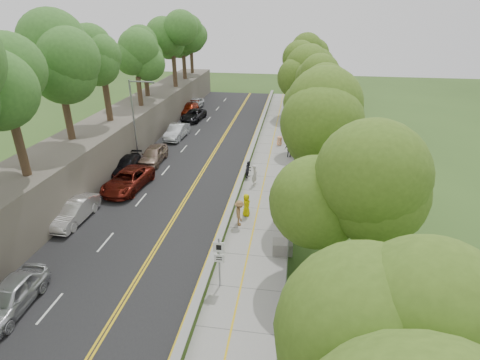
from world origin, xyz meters
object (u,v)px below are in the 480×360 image
(painter_0, at_px, (246,205))
(concrete_block, at_px, (282,247))
(streetlight, at_px, (136,116))
(car_0, at_px, (10,296))
(car_1, at_px, (74,211))
(person_far, at_px, (290,149))
(signpost, at_px, (219,257))
(construction_barrel, at_px, (279,141))
(car_2, at_px, (128,180))

(painter_0, bearing_deg, concrete_block, -142.16)
(streetlight, height_order, car_0, streetlight)
(painter_0, bearing_deg, car_1, 106.45)
(car_0, bearing_deg, person_far, 57.63)
(car_0, height_order, person_far, person_far)
(streetlight, xyz_separation_m, person_far, (14.66, 3.19, -3.73))
(concrete_block, bearing_deg, signpost, -132.17)
(signpost, bearing_deg, construction_barrel, 85.33)
(construction_barrel, bearing_deg, signpost, -94.67)
(car_0, bearing_deg, car_1, 97.69)
(painter_0, xyz_separation_m, person_far, (2.75, 12.36, 0.00))
(construction_barrel, distance_m, painter_0, 16.08)
(car_0, xyz_separation_m, car_1, (-1.60, 8.46, -0.01))
(car_0, distance_m, car_1, 8.61)
(car_1, bearing_deg, car_0, -78.30)
(car_2, relative_size, person_far, 3.32)
(streetlight, height_order, person_far, streetlight)
(concrete_block, relative_size, car_2, 0.21)
(car_0, xyz_separation_m, painter_0, (10.45, 11.11, 0.09))
(car_1, xyz_separation_m, car_2, (1.60, 5.57, 0.02))
(person_far, bearing_deg, signpost, 75.03)
(streetlight, bearing_deg, painter_0, -37.58)
(car_1, bearing_deg, painter_0, 13.38)
(construction_barrel, distance_m, car_1, 23.08)
(car_1, height_order, car_2, car_2)
(construction_barrel, xyz_separation_m, person_far, (1.20, -3.64, 0.40))
(concrete_block, height_order, car_1, car_1)
(streetlight, height_order, construction_barrel, streetlight)
(construction_barrel, relative_size, car_2, 0.16)
(streetlight, height_order, car_1, streetlight)
(signpost, distance_m, concrete_block, 5.07)
(car_1, distance_m, car_2, 5.79)
(concrete_block, xyz_separation_m, car_2, (-13.30, 7.19, 0.38))
(car_0, relative_size, painter_0, 2.68)
(car_0, bearing_deg, concrete_block, 24.21)
(signpost, bearing_deg, concrete_block, 47.83)
(concrete_block, distance_m, car_2, 15.12)
(construction_barrel, height_order, car_2, car_2)
(construction_barrel, height_order, concrete_block, construction_barrel)
(concrete_block, distance_m, painter_0, 5.15)
(streetlight, xyz_separation_m, signpost, (11.51, -17.02, -2.68))
(construction_barrel, xyz_separation_m, car_2, (-12.00, -13.08, 0.32))
(streetlight, distance_m, signpost, 20.72)
(signpost, xyz_separation_m, car_1, (-11.65, 5.20, -1.14))
(concrete_block, relative_size, car_0, 0.27)
(painter_0, bearing_deg, car_2, 78.43)
(concrete_block, bearing_deg, person_far, 90.34)
(streetlight, distance_m, concrete_block, 20.39)
(car_2, distance_m, person_far, 16.23)
(streetlight, xyz_separation_m, painter_0, (11.91, -9.17, -3.73))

